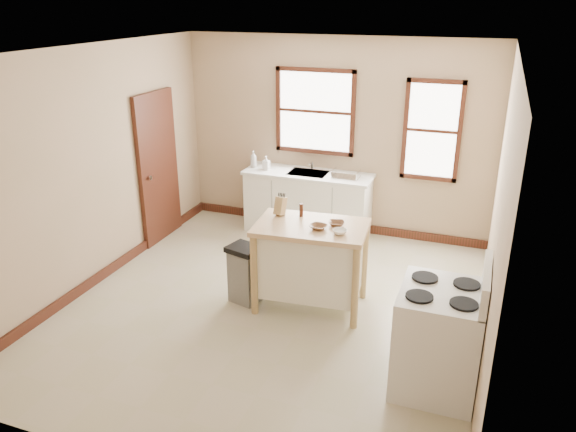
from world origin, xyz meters
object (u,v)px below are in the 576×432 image
(dish_rack, at_px, (346,175))
(trash_bin, at_px, (245,274))
(pepper_grinder, at_px, (301,210))
(bowl_c, at_px, (340,232))
(soap_bottle_b, at_px, (266,163))
(kitchen_island, at_px, (311,266))
(gas_stove, at_px, (439,326))
(bowl_a, at_px, (318,227))
(knife_block, at_px, (280,207))
(bowl_b, at_px, (337,224))
(soap_bottle_a, at_px, (254,159))

(dish_rack, bearing_deg, trash_bin, -88.87)
(pepper_grinder, xyz_separation_m, bowl_c, (0.54, -0.33, -0.05))
(bowl_c, bearing_deg, soap_bottle_b, 128.86)
(kitchen_island, height_order, gas_stove, gas_stove)
(dish_rack, xyz_separation_m, bowl_a, (0.23, -2.04, 0.04))
(knife_block, bearing_deg, bowl_b, 7.33)
(pepper_grinder, bearing_deg, bowl_a, -44.43)
(bowl_a, xyz_separation_m, gas_stove, (1.38, -0.88, -0.39))
(bowl_c, bearing_deg, bowl_b, 113.59)
(soap_bottle_b, distance_m, trash_bin, 2.30)
(bowl_c, relative_size, trash_bin, 0.22)
(bowl_c, bearing_deg, soap_bottle_a, 131.72)
(soap_bottle_b, distance_m, bowl_a, 2.48)
(dish_rack, xyz_separation_m, trash_bin, (-0.60, -2.13, -0.62))
(bowl_a, bearing_deg, gas_stove, -32.36)
(pepper_grinder, bearing_deg, bowl_c, -31.78)
(pepper_grinder, bearing_deg, soap_bottle_b, 123.09)
(kitchen_island, relative_size, bowl_c, 7.95)
(dish_rack, distance_m, kitchen_island, 2.02)
(dish_rack, height_order, trash_bin, dish_rack)
(bowl_a, relative_size, trash_bin, 0.26)
(bowl_b, bearing_deg, kitchen_island, -162.29)
(kitchen_island, bearing_deg, bowl_c, -24.99)
(soap_bottle_a, bearing_deg, gas_stove, -52.40)
(kitchen_island, bearing_deg, pepper_grinder, 127.38)
(soap_bottle_b, relative_size, bowl_b, 1.17)
(soap_bottle_a, bearing_deg, bowl_a, -59.73)
(dish_rack, relative_size, pepper_grinder, 2.48)
(soap_bottle_b, bearing_deg, soap_bottle_a, 171.95)
(soap_bottle_b, relative_size, bowl_a, 1.12)
(knife_block, xyz_separation_m, bowl_b, (0.68, -0.08, -0.08))
(pepper_grinder, height_order, bowl_a, pepper_grinder)
(knife_block, height_order, pepper_grinder, knife_block)
(soap_bottle_b, height_order, pepper_grinder, pepper_grinder)
(knife_block, xyz_separation_m, bowl_a, (0.52, -0.24, -0.08))
(dish_rack, xyz_separation_m, kitchen_island, (0.13, -1.96, -0.47))
(soap_bottle_a, bearing_deg, pepper_grinder, -61.00)
(bowl_c, distance_m, trash_bin, 1.27)
(bowl_b, bearing_deg, dish_rack, 101.58)
(gas_stove, bearing_deg, bowl_b, 139.80)
(bowl_b, bearing_deg, bowl_a, -134.39)
(kitchen_island, relative_size, pepper_grinder, 8.03)
(soap_bottle_b, bearing_deg, bowl_a, -50.49)
(bowl_a, bearing_deg, knife_block, 154.95)
(soap_bottle_b, height_order, bowl_c, soap_bottle_b)
(kitchen_island, height_order, bowl_b, bowl_b)
(kitchen_island, bearing_deg, gas_stove, -37.64)
(soap_bottle_b, xyz_separation_m, gas_stove, (2.81, -2.90, -0.41))
(gas_stove, bearing_deg, knife_block, 149.54)
(bowl_b, bearing_deg, soap_bottle_a, 133.28)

